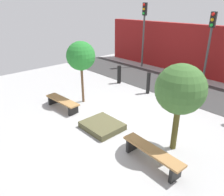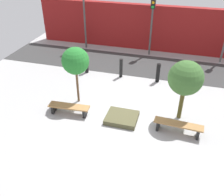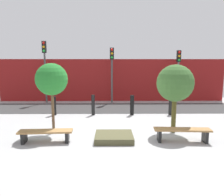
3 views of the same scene
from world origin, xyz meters
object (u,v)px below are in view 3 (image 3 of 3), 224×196
object	(u,v)px
bench_right	(182,132)
tree_behind_left_bench	(52,80)
tree_behind_right_bench	(175,84)
bollard_right	(171,107)
bench_left	(46,134)
traffic_light_mid_east	(178,67)
traffic_light_mid_west	(112,65)
planter_bed	(114,137)
bollard_center	(132,105)
bollard_far_left	(54,106)
bollard_left	(93,105)
traffic_light_west	(45,61)

from	to	relation	value
bench_right	tree_behind_left_bench	bearing A→B (deg)	170.99
tree_behind_right_bench	bollard_right	xyz separation A→B (m)	(0.72, 2.97, -1.50)
bench_right	tree_behind_left_bench	distance (m)	5.16
bench_left	traffic_light_mid_east	size ratio (longest dim) A/B	0.52
bench_left	bench_right	xyz separation A→B (m)	(4.73, 0.00, 0.04)
bench_left	tree_behind_right_bench	world-z (taller)	tree_behind_right_bench
bench_left	bollard_right	distance (m)	6.79
traffic_light_mid_west	traffic_light_mid_east	distance (m)	4.54
bench_right	planter_bed	xyz separation A→B (m)	(-2.37, 0.20, -0.24)
bench_left	bollard_center	distance (m)	5.28
bollard_far_left	bollard_left	distance (m)	2.06
bollard_far_left	traffic_light_west	bearing A→B (deg)	111.63
bench_right	tree_behind_right_bench	world-z (taller)	tree_behind_right_bench
bollard_center	bollard_left	bearing A→B (deg)	180.00
tree_behind_left_bench	traffic_light_mid_west	bearing A→B (deg)	70.37
bench_right	tree_behind_left_bench	size ratio (longest dim) A/B	0.72
planter_bed	traffic_light_west	xyz separation A→B (m)	(-4.54, 7.51, 2.76)
traffic_light_mid_west	bollard_far_left	bearing A→B (deg)	-130.09
bollard_right	traffic_light_mid_west	xyz separation A→B (m)	(-3.09, 3.66, 2.16)
bench_right	bollard_far_left	world-z (taller)	bollard_far_left
bollard_center	traffic_light_mid_west	size ratio (longest dim) A/B	0.28
bollard_left	bollard_right	xyz separation A→B (m)	(4.11, 0.00, -0.10)
bollard_left	traffic_light_mid_east	world-z (taller)	traffic_light_mid_east
tree_behind_left_bench	bollard_center	size ratio (longest dim) A/B	2.57
planter_bed	bollard_right	distance (m)	4.94
bollard_right	traffic_light_mid_east	bearing A→B (deg)	68.37
bench_right	traffic_light_west	size ratio (longest dim) A/B	0.47
tree_behind_left_bench	traffic_light_mid_west	size ratio (longest dim) A/B	0.72
bollard_far_left	bench_left	bearing A→B (deg)	-79.92
planter_bed	traffic_light_mid_west	distance (m)	7.91
planter_bed	tree_behind_left_bench	xyz separation A→B (m)	(-2.37, 0.87, 1.99)
bench_right	traffic_light_west	distance (m)	10.65
bollard_right	bench_left	bearing A→B (deg)	-143.45
bench_right	traffic_light_west	bearing A→B (deg)	135.57
bench_right	tree_behind_right_bench	xyz separation A→B (m)	(0.00, 1.07, 1.60)
bollard_far_left	bollard_right	size ratio (longest dim) A/B	1.15
bench_left	tree_behind_left_bench	xyz separation A→B (m)	(0.00, 1.07, 1.79)
tree_behind_right_bench	traffic_light_west	world-z (taller)	traffic_light_west
bench_left	tree_behind_right_bench	xyz separation A→B (m)	(4.73, 1.07, 1.63)
bollard_left	bench_right	bearing A→B (deg)	-49.96
tree_behind_left_bench	bollard_right	size ratio (longest dim) A/B	3.13
tree_behind_left_bench	bollard_far_left	size ratio (longest dim) A/B	2.73
bench_right	bollard_left	xyz separation A→B (m)	(-3.40, 4.04, 0.20)
bollard_center	bollard_right	size ratio (longest dim) A/B	1.22
planter_bed	bollard_far_left	size ratio (longest dim) A/B	1.35
tree_behind_right_bench	planter_bed	bearing A→B (deg)	-159.84
bench_right	traffic_light_mid_east	distance (m)	8.29
planter_bed	traffic_light_west	size ratio (longest dim) A/B	0.32
tree_behind_right_bench	bollard_far_left	world-z (taller)	tree_behind_right_bench
bench_left	bollard_left	size ratio (longest dim) A/B	1.72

